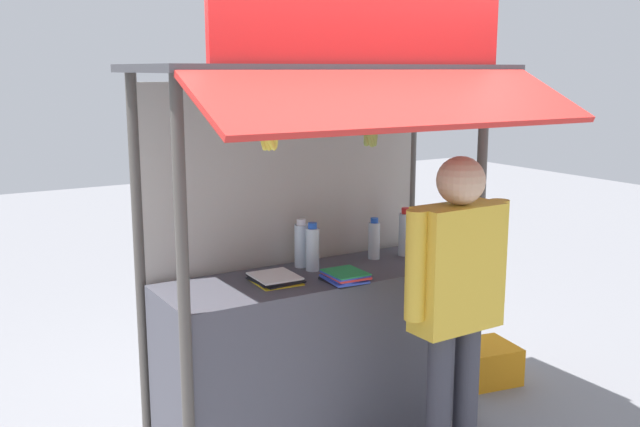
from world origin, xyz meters
TOP-DOWN VIEW (x-y plane):
  - stall_counter at (0.00, 0.00)m, footprint 1.86×0.59m
  - stall_structure at (0.00, 0.05)m, footprint 2.06×1.39m
  - water_bottle_far_right at (0.46, 0.12)m, footprint 0.07×0.07m
  - water_bottle_right at (0.67, 0.08)m, footprint 0.08×0.08m
  - water_bottle_front_left at (0.00, 0.08)m, footprint 0.08×0.08m
  - water_bottle_mid_left at (-0.02, 0.19)m, footprint 0.08×0.08m
  - magazine_stack_back_right at (-0.30, -0.01)m, footprint 0.26×0.29m
  - magazine_stack_center at (0.03, -0.21)m, footprint 0.22×0.25m
  - banana_bunch_leftmost at (-0.52, -0.40)m, footprint 0.11×0.10m
  - banana_bunch_inner_right at (0.06, -0.40)m, footprint 0.09×0.09m
  - vendor_person at (0.37, -0.74)m, footprint 0.65×0.24m
  - plastic_crate at (1.37, 0.04)m, footprint 0.43×0.43m

SIDE VIEW (x-z plane):
  - plastic_crate at x=1.37m, z-range 0.00..0.26m
  - stall_counter at x=0.00m, z-range 0.00..0.98m
  - magazine_stack_back_right at x=-0.30m, z-range 0.98..1.02m
  - magazine_stack_center at x=0.03m, z-range 0.98..1.04m
  - vendor_person at x=0.37m, z-range 0.17..1.88m
  - water_bottle_far_right at x=0.46m, z-range 0.97..1.23m
  - water_bottle_front_left at x=0.00m, z-range 0.97..1.25m
  - water_bottle_mid_left at x=-0.02m, z-range 0.97..1.26m
  - water_bottle_right at x=0.67m, z-range 0.97..1.27m
  - stall_structure at x=0.00m, z-range 0.24..2.74m
  - banana_bunch_inner_right at x=0.06m, z-range 1.66..1.94m
  - banana_bunch_leftmost at x=-0.52m, z-range 1.69..1.96m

